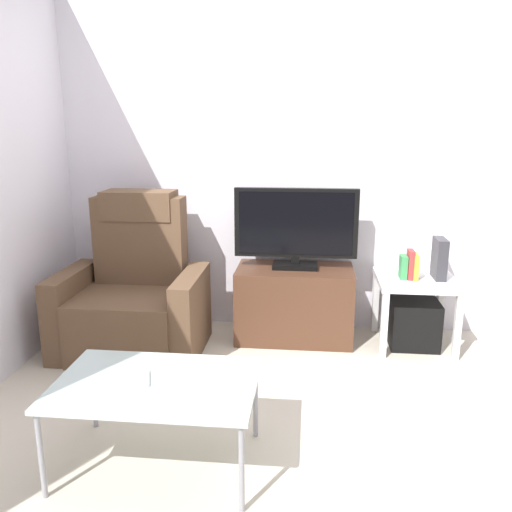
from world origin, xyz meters
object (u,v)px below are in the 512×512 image
at_px(book_middle, 411,264).
at_px(coffee_table, 157,387).
at_px(cell_phone, 142,379).
at_px(tv_stand, 295,303).
at_px(game_console, 440,259).
at_px(subwoofer_box, 414,323).
at_px(recliner_armchair, 135,296).
at_px(book_rightmost, 415,266).
at_px(book_leftmost, 404,267).
at_px(side_table, 416,289).
at_px(television, 296,226).

bearing_deg(book_middle, coffee_table, -132.34).
bearing_deg(book_middle, cell_phone, -133.87).
relative_size(tv_stand, game_console, 2.97).
distance_m(tv_stand, book_middle, 0.86).
distance_m(tv_stand, game_console, 1.06).
bearing_deg(subwoofer_box, game_console, 3.95).
relative_size(recliner_armchair, game_console, 3.84).
xyz_separation_m(book_rightmost, cell_phone, (-1.46, -1.49, -0.16)).
xyz_separation_m(book_middle, book_rightmost, (0.03, 0.00, -0.01)).
distance_m(book_middle, cell_phone, 2.07).
bearing_deg(recliner_armchair, book_leftmost, 18.23).
distance_m(tv_stand, side_table, 0.86).
height_order(book_leftmost, book_middle, book_middle).
height_order(side_table, book_leftmost, book_leftmost).
distance_m(television, subwoofer_box, 1.08).
bearing_deg(recliner_armchair, coffee_table, -55.38).
relative_size(side_table, coffee_table, 0.60).
xyz_separation_m(recliner_armchair, book_rightmost, (1.93, 0.20, 0.21)).
height_order(side_table, book_rightmost, book_rightmost).
xyz_separation_m(tv_stand, coffee_table, (-0.57, -1.56, 0.13)).
distance_m(tv_stand, television, 0.57).
xyz_separation_m(coffee_table, cell_phone, (-0.07, 0.01, 0.03)).
height_order(side_table, cell_phone, side_table).
height_order(book_rightmost, game_console, game_console).
height_order(television, cell_phone, television).
distance_m(recliner_armchair, book_leftmost, 1.88).
height_order(recliner_armchair, coffee_table, recliner_armchair).
bearing_deg(book_leftmost, game_console, 6.98).
distance_m(television, book_rightmost, 0.87).
height_order(tv_stand, television, television).
bearing_deg(game_console, coffee_table, -135.67).
distance_m(recliner_armchair, book_rightmost, 1.96).
bearing_deg(book_rightmost, side_table, 42.33).
relative_size(television, book_middle, 4.33).
relative_size(tv_stand, cell_phone, 5.55).
xyz_separation_m(book_middle, cell_phone, (-1.43, -1.49, -0.17)).
bearing_deg(coffee_table, subwoofer_box, 46.93).
height_order(book_leftmost, game_console, game_console).
bearing_deg(side_table, game_console, 3.95).
bearing_deg(book_leftmost, tv_stand, 175.37).
bearing_deg(book_leftmost, television, 173.94).
relative_size(book_middle, cell_phone, 1.34).
relative_size(subwoofer_box, book_leftmost, 2.06).
bearing_deg(subwoofer_box, recliner_armchair, -173.51).
bearing_deg(tv_stand, game_console, -1.76).
xyz_separation_m(book_leftmost, cell_phone, (-1.39, -1.49, -0.15)).
bearing_deg(side_table, subwoofer_box, -45.00).
height_order(tv_stand, coffee_table, tv_stand).
distance_m(game_console, cell_phone, 2.24).
bearing_deg(side_table, coffee_table, -133.07).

